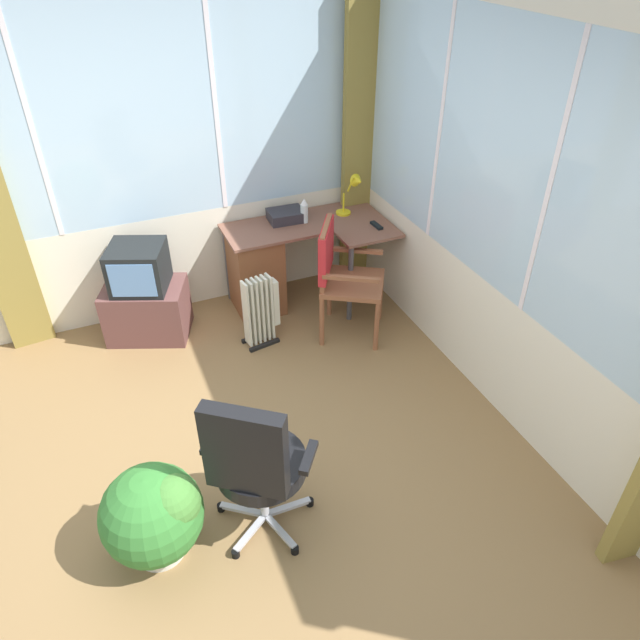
{
  "coord_description": "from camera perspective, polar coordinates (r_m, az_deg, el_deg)",
  "views": [
    {
      "loc": [
        -0.41,
        -2.31,
        2.97
      ],
      "look_at": [
        0.86,
        0.67,
        0.65
      ],
      "focal_mm": 32.82,
      "sensor_mm": 36.0,
      "label": 1
    }
  ],
  "objects": [
    {
      "name": "spray_bottle",
      "position": [
        5.03,
        -1.55,
        10.6
      ],
      "size": [
        0.06,
        0.06,
        0.22
      ],
      "color": "silver",
      "rests_on": "desk"
    },
    {
      "name": "tv_on_stand",
      "position": [
        4.95,
        -16.73,
        2.16
      ],
      "size": [
        0.76,
        0.65,
        0.82
      ],
      "color": "brown",
      "rests_on": "ground"
    },
    {
      "name": "curtain_corner",
      "position": [
        5.24,
        3.97,
        16.86
      ],
      "size": [
        0.32,
        0.07,
        2.58
      ],
      "primitive_type": "cube",
      "rotation": [
        0.0,
        0.0,
        -0.0
      ],
      "color": "olive",
      "rests_on": "ground"
    },
    {
      "name": "wooden_armchair",
      "position": [
        4.65,
        1.71,
        5.21
      ],
      "size": [
        0.66,
        0.66,
        0.97
      ],
      "color": "brown",
      "rests_on": "ground"
    },
    {
      "name": "desk_lamp",
      "position": [
        5.12,
        3.38,
        12.68
      ],
      "size": [
        0.23,
        0.2,
        0.37
      ],
      "color": "yellow",
      "rests_on": "desk"
    },
    {
      "name": "desk",
      "position": [
        5.11,
        -5.49,
        5.28
      ],
      "size": [
        1.38,
        0.81,
        0.74
      ],
      "color": "brown",
      "rests_on": "ground"
    },
    {
      "name": "north_window_panel",
      "position": [
        4.85,
        -17.45,
        14.37
      ],
      "size": [
        3.91,
        0.07,
        2.68
      ],
      "color": "silver",
      "rests_on": "ground"
    },
    {
      "name": "paper_tray",
      "position": [
        5.09,
        -3.32,
        10.15
      ],
      "size": [
        0.31,
        0.24,
        0.09
      ],
      "primitive_type": "cube",
      "rotation": [
        0.0,
        0.0,
        -0.05
      ],
      "color": "#2B292F",
      "rests_on": "desk"
    },
    {
      "name": "potted_plant",
      "position": [
        3.38,
        -15.78,
        -17.77
      ],
      "size": [
        0.55,
        0.55,
        0.6
      ],
      "color": "silver",
      "rests_on": "ground"
    },
    {
      "name": "tv_remote",
      "position": [
        5.01,
        5.53,
        9.17
      ],
      "size": [
        0.05,
        0.15,
        0.02
      ],
      "primitive_type": "cube",
      "rotation": [
        0.0,
        0.0,
        0.06
      ],
      "color": "black",
      "rests_on": "desk"
    },
    {
      "name": "east_window_panel",
      "position": [
        3.7,
        20.68,
        7.1
      ],
      "size": [
        0.07,
        4.43,
        2.68
      ],
      "color": "silver",
      "rests_on": "ground"
    },
    {
      "name": "office_chair",
      "position": [
        3.14,
        -6.39,
        -13.55
      ],
      "size": [
        0.61,
        0.6,
        1.05
      ],
      "color": "#B7B7BF",
      "rests_on": "ground"
    },
    {
      "name": "ground",
      "position": [
        3.8,
        -8.35,
        -16.96
      ],
      "size": [
        4.91,
        5.43,
        0.06
      ],
      "primitive_type": "cube",
      "color": "olive"
    },
    {
      "name": "space_heater",
      "position": [
        4.7,
        -5.72,
        0.94
      ],
      "size": [
        0.32,
        0.21,
        0.61
      ],
      "color": "silver",
      "rests_on": "ground"
    }
  ]
}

